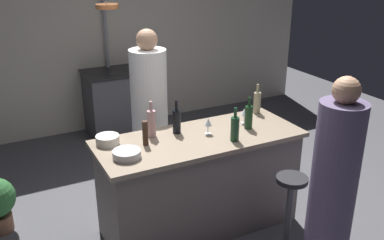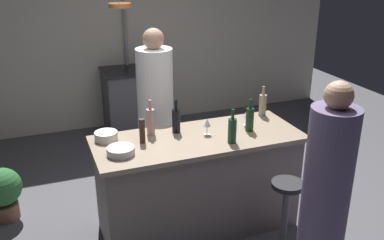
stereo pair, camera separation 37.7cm
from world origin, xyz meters
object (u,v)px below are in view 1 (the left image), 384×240
Objects in this scene: mixing_bowl_ceramic at (108,140)px; wine_bottle_red at (249,117)px; wine_bottle_green at (235,128)px; pepper_mill at (145,133)px; mixing_bowl_steel at (127,154)px; stove_range at (116,103)px; bar_stool_right at (289,209)px; wine_bottle_white at (257,102)px; wine_bottle_dark at (177,121)px; guest_right at (333,189)px; wine_glass_near_left_guest at (244,113)px; chef at (150,120)px; wine_bottle_rose at (152,123)px; wine_glass_near_right_guest at (208,123)px.

wine_bottle_red is at bearing -11.32° from mixing_bowl_ceramic.
pepper_mill is at bearing 159.72° from wine_bottle_green.
stove_range is at bearing 74.83° from mixing_bowl_steel.
stove_range reaches higher than bar_stool_right.
pepper_mill is 0.32m from mixing_bowl_ceramic.
wine_bottle_dark is at bearing -173.96° from wine_bottle_white.
wine_glass_near_left_guest is (-0.08, 1.07, 0.26)m from guest_right.
chef is 0.67m from wine_bottle_dark.
wine_bottle_rose is at bearing 164.86° from wine_bottle_red.
chef reaches higher than wine_glass_near_right_guest.
wine_bottle_dark is at bearing 122.33° from guest_right.
chef is at bearing 66.14° from pepper_mill.
wine_bottle_red is (-0.04, 0.59, 0.64)m from bar_stool_right.
wine_bottle_white is 0.72m from wine_glass_near_right_guest.
mixing_bowl_ceramic is (-0.38, 0.02, -0.09)m from wine_bottle_rose.
wine_glass_near_left_guest is (0.65, -0.72, 0.21)m from chef.
wine_bottle_dark is at bearing 147.12° from wine_glass_near_right_guest.
guest_right reaches higher than wine_bottle_white.
bar_stool_right is 1.62m from mixing_bowl_ceramic.
bar_stool_right is 2.30× the size of wine_bottle_dark.
pepper_mill is at bearing 135.57° from guest_right.
wine_bottle_green is 1.51× the size of mixing_bowl_ceramic.
mixing_bowl_ceramic is (-1.25, 0.13, -0.07)m from wine_glass_near_left_guest.
wine_bottle_white is (0.91, -0.54, 0.22)m from chef.
wine_bottle_white and wine_bottle_red have the same top height.
wine_bottle_green is at bearing -23.28° from mixing_bowl_ceramic.
bar_stool_right is at bearing -105.86° from wine_bottle_white.
wine_bottle_dark is 2.03× the size of wine_glass_near_right_guest.
stove_range is at bearing 78.77° from pepper_mill.
chef is 5.83× the size of wine_bottle_red.
stove_range is 2.50m from wine_glass_near_right_guest.
wine_bottle_dark is at bearing 25.81° from mixing_bowl_steel.
stove_range is 2.36m from wine_bottle_dark.
stove_range is 3.11m from bar_stool_right.
wine_bottle_red is at bearing -5.13° from pepper_mill.
wine_bottle_rose is at bearing -99.15° from stove_range.
mixing_bowl_ceramic is at bearing 174.14° from wine_glass_near_left_guest.
bar_stool_right is at bearing -54.37° from wine_bottle_green.
guest_right is at bearing -98.22° from wine_bottle_white.
wine_bottle_white is at bearing 81.78° from guest_right.
guest_right is (0.59, -3.44, 0.30)m from stove_range.
wine_bottle_rose is 0.88m from wine_glass_near_left_guest.
bar_stool_right is 2.33× the size of wine_bottle_green.
stove_range is 4.60× the size of mixing_bowl_ceramic.
wine_glass_near_right_guest is (-0.13, 0.22, -0.01)m from wine_bottle_green.
wine_glass_near_left_guest is (-0.01, 0.70, 0.63)m from bar_stool_right.
chef reaches higher than bar_stool_right.
wine_bottle_rose reaches higher than wine_bottle_white.
pepper_mill is at bearing -128.51° from wine_bottle_rose.
chef reaches higher than stove_range.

